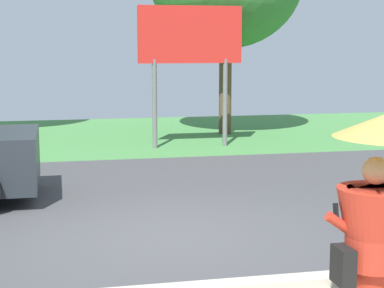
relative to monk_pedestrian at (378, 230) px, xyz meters
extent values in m
cube|color=#424244|center=(-1.02, 5.67, -1.15)|extent=(40.00, 8.00, 0.10)
cube|color=#478544|center=(-1.02, 13.67, -1.15)|extent=(40.00, 8.00, 0.10)
cone|color=#B22D1E|center=(-0.04, 0.00, -0.38)|extent=(0.60, 0.60, 1.45)
cylinder|color=#B22D1E|center=(-0.04, 0.00, 0.02)|extent=(0.44, 0.44, 0.65)
sphere|color=tan|center=(-0.04, 0.00, 0.49)|extent=(0.22, 0.22, 0.22)
cylinder|color=#B22D1E|center=(-0.30, 0.02, 0.05)|extent=(0.29, 0.08, 0.24)
cube|color=black|center=(-0.34, 0.05, 0.15)|extent=(0.02, 0.11, 0.16)
cube|color=black|center=(-0.31, -0.05, -0.25)|extent=(0.12, 0.24, 0.30)
cylinder|color=slate|center=(-0.12, 11.08, 0.00)|extent=(0.12, 0.12, 2.20)
cylinder|color=slate|center=(1.68, 11.08, 0.00)|extent=(0.12, 0.12, 2.20)
cube|color=red|center=(0.78, 11.08, 1.70)|extent=(2.60, 0.10, 1.40)
cylinder|color=brown|center=(2.27, 13.31, 0.41)|extent=(0.36, 0.36, 3.03)
camera|label=1|loc=(-2.46, -4.49, 1.46)|focal=59.73mm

